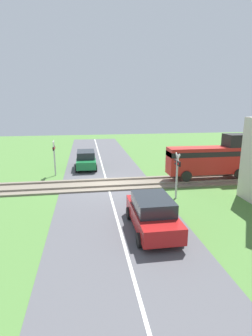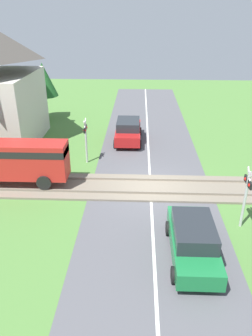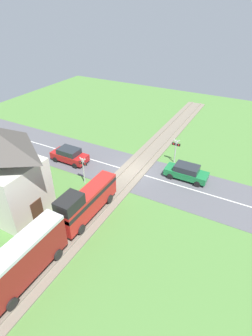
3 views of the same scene
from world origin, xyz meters
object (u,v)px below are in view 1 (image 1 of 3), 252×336
object	(u,v)px
crossing_signal_west_approach	(54,153)
crossing_signal_east_approach	(177,169)
car_far_side	(152,213)
car_near_crossing	(86,159)

from	to	relation	value
crossing_signal_west_approach	crossing_signal_east_approach	bearing A→B (deg)	50.64
car_far_side	crossing_signal_east_approach	distance (m)	4.57
car_near_crossing	crossing_signal_west_approach	distance (m)	3.35
car_near_crossing	crossing_signal_east_approach	bearing A→B (deg)	32.27
car_far_side	crossing_signal_east_approach	size ratio (longest dim) A/B	1.47
car_far_side	crossing_signal_east_approach	xyz separation A→B (m)	(-3.75, 2.43, 0.99)
car_near_crossing	crossing_signal_west_approach	world-z (taller)	crossing_signal_west_approach
car_near_crossing	crossing_signal_west_approach	xyz separation A→B (m)	(2.06, -2.43, 1.01)
car_far_side	crossing_signal_west_approach	xyz separation A→B (m)	(-10.10, -5.31, 0.99)
car_near_crossing	crossing_signal_west_approach	size ratio (longest dim) A/B	1.48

